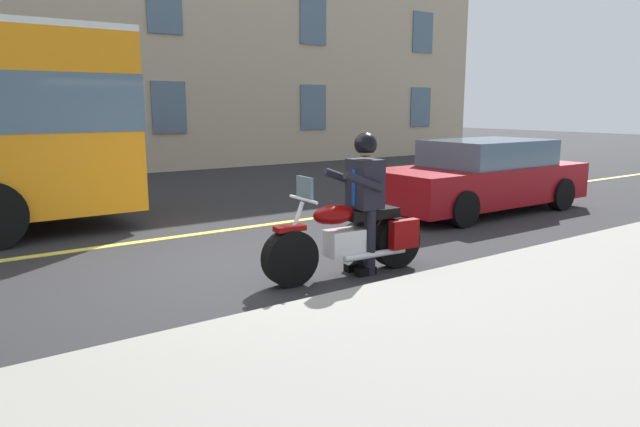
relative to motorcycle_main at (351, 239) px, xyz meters
name	(u,v)px	position (x,y,z in m)	size (l,w,h in m)	color
ground_plane	(240,264)	(0.89, -1.22, -0.45)	(80.00, 80.00, 0.00)	#28282B
sidewalk_curb	(544,396)	(0.89, 3.28, -0.38)	(60.00, 5.00, 0.15)	gray
lane_center_stripe	(181,236)	(0.89, -3.22, -0.45)	(60.00, 0.16, 0.01)	#E5DB4C
motorcycle_main	(351,239)	(0.00, 0.00, 0.00)	(2.22, 0.68, 1.26)	black
rider_main	(364,191)	(-0.19, 0.01, 0.58)	(0.65, 0.58, 1.74)	black
car_silver	(482,176)	(-4.83, -1.96, 0.24)	(4.60, 1.92, 1.40)	maroon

